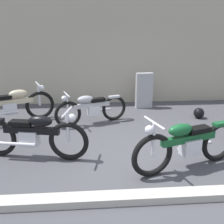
{
  "coord_description": "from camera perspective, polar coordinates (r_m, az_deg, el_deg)",
  "views": [
    {
      "loc": [
        -0.77,
        -4.33,
        2.4
      ],
      "look_at": [
        -0.36,
        1.15,
        0.55
      ],
      "focal_mm": 40.15,
      "sensor_mm": 36.0,
      "label": 1
    }
  ],
  "objects": [
    {
      "name": "motorcycle_silver",
      "position": [
        6.5,
        -4.76,
        0.85
      ],
      "size": [
        1.87,
        0.84,
        0.88
      ],
      "rotation": [
        0.0,
        0.0,
        3.48
      ],
      "color": "black",
      "rests_on": "ground_plane"
    },
    {
      "name": "ground_plane",
      "position": [
        5.01,
        5.17,
        -10.1
      ],
      "size": [
        40.0,
        40.0,
        0.0
      ],
      "primitive_type": "plane",
      "color": "#47474C"
    },
    {
      "name": "stone_marker",
      "position": [
        7.87,
        7.32,
        4.86
      ],
      "size": [
        0.52,
        0.24,
        1.1
      ],
      "primitive_type": "cube",
      "rotation": [
        0.0,
        0.0,
        0.07
      ],
      "color": "#9E9EA3",
      "rests_on": "ground_plane"
    },
    {
      "name": "curb_strip",
      "position": [
        3.89,
        8.45,
        -18.54
      ],
      "size": [
        18.0,
        0.24,
        0.12
      ],
      "primitive_type": "cube",
      "color": "#B7B2A8",
      "rests_on": "ground_plane"
    },
    {
      "name": "helmet",
      "position": [
        7.39,
        19.18,
        -0.23
      ],
      "size": [
        0.29,
        0.29,
        0.29
      ],
      "primitive_type": "sphere",
      "color": "black",
      "rests_on": "ground_plane"
    },
    {
      "name": "motorcycle_black",
      "position": [
        4.98,
        -17.58,
        -5.04
      ],
      "size": [
        2.16,
        0.7,
        0.98
      ],
      "rotation": [
        0.0,
        0.0,
        -0.2
      ],
      "color": "black",
      "rests_on": "ground_plane"
    },
    {
      "name": "building_wall",
      "position": [
        8.35,
        1.04,
        14.06
      ],
      "size": [
        18.0,
        0.3,
        3.48
      ],
      "primitive_type": "cube",
      "color": "#B2A893",
      "rests_on": "ground_plane"
    },
    {
      "name": "motorcycle_green",
      "position": [
        4.6,
        16.75,
        -6.94
      ],
      "size": [
        2.12,
        0.89,
        0.99
      ],
      "rotation": [
        0.0,
        0.0,
        3.45
      ],
      "color": "black",
      "rests_on": "ground_plane"
    },
    {
      "name": "motorcycle_cream",
      "position": [
        7.03,
        -21.71,
        1.4
      ],
      "size": [
        2.08,
        1.03,
        0.99
      ],
      "rotation": [
        0.0,
        0.0,
        0.39
      ],
      "color": "black",
      "rests_on": "ground_plane"
    }
  ]
}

